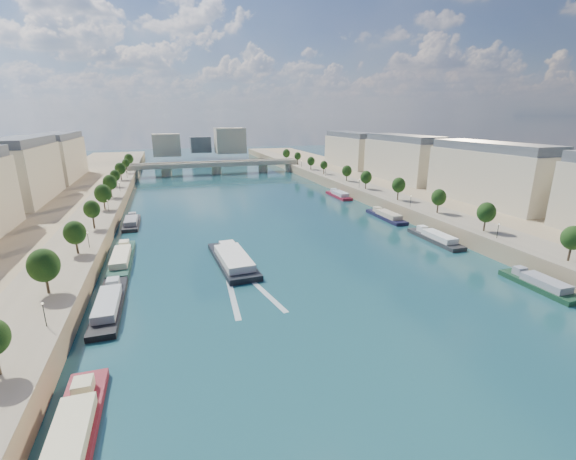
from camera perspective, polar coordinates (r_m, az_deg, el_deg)
ground at (r=142.10m, az=-3.83°, el=1.33°), size 700.00×700.00×0.00m
quay_left at (r=143.34m, az=-33.03°, el=-0.20°), size 44.00×520.00×5.00m
quay_right at (r=172.76m, az=20.07°, el=3.95°), size 44.00×520.00×5.00m
pave_left at (r=139.32m, az=-27.28°, el=1.33°), size 14.00×520.00×0.10m
pave_right at (r=163.62m, az=15.96°, el=4.57°), size 14.00×520.00×0.10m
trees_left at (r=139.76m, az=-26.64°, el=3.76°), size 4.80×268.80×8.26m
trees_right at (r=169.90m, az=13.69°, el=7.03°), size 4.80×268.80×8.26m
lamps_left at (r=128.35m, az=-26.14°, el=1.58°), size 0.36×200.36×4.28m
lamps_right at (r=164.86m, az=13.77°, el=5.79°), size 0.36×200.36×4.28m
buildings_right at (r=187.87m, az=21.47°, el=9.08°), size 16.00×226.00×23.20m
skyline at (r=355.31m, az=-12.11°, el=12.55°), size 79.00×42.00×22.00m
bridge at (r=264.01m, az=-10.57°, el=9.28°), size 112.00×12.00×8.15m
tour_barge at (r=101.96m, az=-8.19°, el=-4.38°), size 9.77×28.63×3.83m
wake at (r=87.31m, az=-6.30°, el=-8.76°), size 10.75×26.02×0.04m
moored_barges_left at (r=84.04m, az=-25.19°, el=-10.79°), size 5.00×150.44×3.60m
moored_barges_right at (r=126.37m, az=21.42°, el=-1.35°), size 5.00×162.87×3.60m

